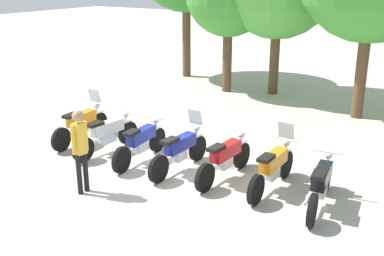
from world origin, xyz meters
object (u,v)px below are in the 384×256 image
motorcycle_0 (81,124)px  motorcycle_1 (107,134)px  motorcycle_6 (321,184)px  motorcycle_3 (180,150)px  motorcycle_4 (225,158)px  person_0 (80,145)px  motorcycle_5 (273,167)px  motorcycle_2 (141,142)px

motorcycle_0 → motorcycle_1: size_ratio=1.00×
motorcycle_0 → motorcycle_6: motorcycle_0 is taller
motorcycle_3 → motorcycle_6: 3.34m
motorcycle_1 → motorcycle_4: 3.35m
motorcycle_0 → person_0: 3.24m
motorcycle_3 → person_0: person_0 is taller
motorcycle_3 → motorcycle_6: motorcycle_3 is taller
motorcycle_4 → person_0: size_ratio=1.21×
motorcycle_5 → motorcycle_6: motorcycle_5 is taller
motorcycle_5 → person_0: person_0 is taller
motorcycle_0 → motorcycle_1: (1.12, -0.22, -0.01)m
motorcycle_0 → motorcycle_3: size_ratio=1.00×
motorcycle_3 → motorcycle_6: size_ratio=1.00×
motorcycle_0 → motorcycle_6: bearing=-96.0°
motorcycle_0 → motorcycle_3: 3.36m
motorcycle_0 → motorcycle_1: bearing=-105.2°
person_0 → motorcycle_1: bearing=-53.9°
motorcycle_0 → motorcycle_4: size_ratio=1.00×
motorcycle_4 → person_0: bearing=138.4°
motorcycle_3 → motorcycle_4: size_ratio=1.00×
motorcycle_1 → motorcycle_5: motorcycle_5 is taller
motorcycle_6 → motorcycle_4: bearing=78.2°
motorcycle_1 → motorcycle_5: 4.47m
motorcycle_2 → motorcycle_5: 3.36m
motorcycle_1 → motorcycle_2: size_ratio=1.00×
motorcycle_6 → motorcycle_1: bearing=82.7°
motorcycle_2 → motorcycle_6: 4.46m
motorcycle_2 → motorcycle_3: bearing=-91.4°
motorcycle_5 → motorcycle_4: bearing=94.2°
motorcycle_1 → motorcycle_6: size_ratio=1.00×
motorcycle_1 → motorcycle_4: same height
motorcycle_0 → motorcycle_6: size_ratio=1.00×
motorcycle_4 → motorcycle_5: (1.12, 0.06, 0.01)m
motorcycle_1 → motorcycle_3: bearing=-84.1°
motorcycle_2 → motorcycle_5: size_ratio=1.00×
motorcycle_1 → motorcycle_2: same height
motorcycle_2 → motorcycle_4: 2.24m
motorcycle_2 → person_0: 2.09m
motorcycle_3 → motorcycle_4: bearing=-80.5°
motorcycle_2 → motorcycle_1: bearing=85.3°
person_0 → motorcycle_0: bearing=-38.1°
motorcycle_1 → motorcycle_6: bearing=-85.0°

